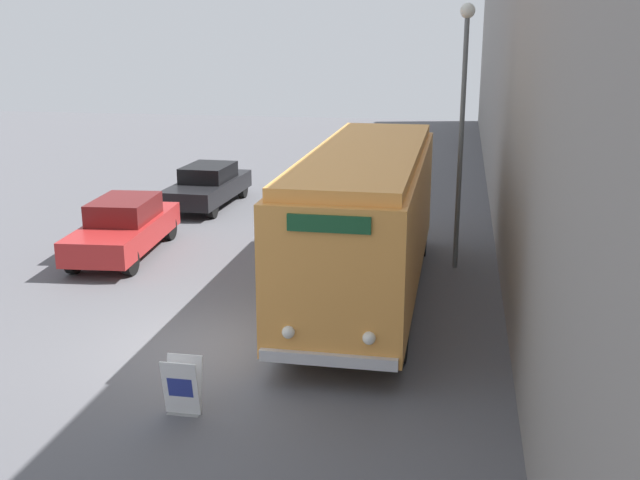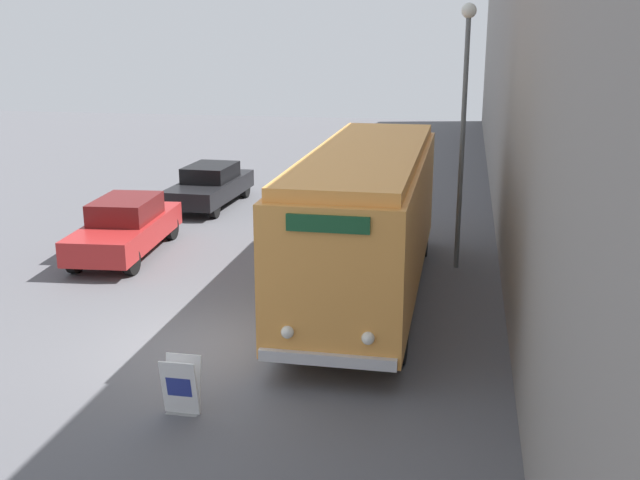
% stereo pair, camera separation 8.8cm
% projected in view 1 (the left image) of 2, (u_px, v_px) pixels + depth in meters
% --- Properties ---
extents(ground_plane, '(80.00, 80.00, 0.00)m').
position_uv_depth(ground_plane, '(207.00, 349.00, 14.32)').
color(ground_plane, '#56565B').
extents(building_wall_right, '(0.30, 60.00, 8.67)m').
position_uv_depth(building_wall_right, '(508.00, 87.00, 21.58)').
color(building_wall_right, gray).
rests_on(building_wall_right, ground_plane).
extents(vintage_bus, '(2.46, 9.82, 3.41)m').
position_uv_depth(vintage_bus, '(366.00, 215.00, 16.71)').
color(vintage_bus, black).
rests_on(vintage_bus, ground_plane).
extents(sign_board, '(0.58, 0.36, 0.95)m').
position_uv_depth(sign_board, '(182.00, 387.00, 11.77)').
color(sign_board, gray).
rests_on(sign_board, ground_plane).
extents(streetlamp, '(0.36, 0.36, 6.52)m').
position_uv_depth(streetlamp, '(463.00, 102.00, 18.20)').
color(streetlamp, '#595E60').
rests_on(streetlamp, ground_plane).
extents(parked_car_near, '(2.13, 4.88, 1.55)m').
position_uv_depth(parked_car_near, '(124.00, 227.00, 20.17)').
color(parked_car_near, black).
rests_on(parked_car_near, ground_plane).
extents(parked_car_mid, '(1.84, 4.68, 1.44)m').
position_uv_depth(parked_car_mid, '(208.00, 185.00, 25.89)').
color(parked_car_mid, black).
rests_on(parked_car_mid, ground_plane).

